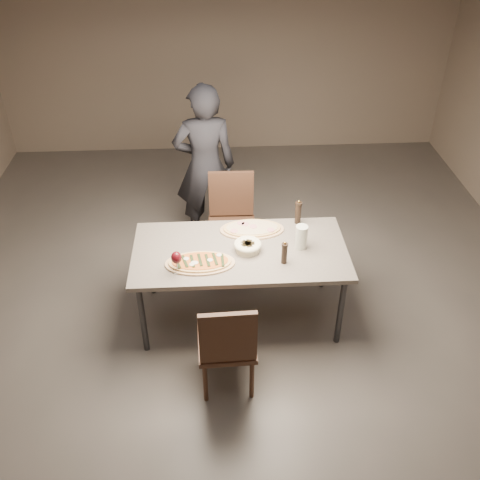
{
  "coord_description": "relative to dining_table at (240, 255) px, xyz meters",
  "views": [
    {
      "loc": [
        -0.2,
        -3.58,
        3.43
      ],
      "look_at": [
        0.0,
        0.0,
        0.85
      ],
      "focal_mm": 40.0,
      "sensor_mm": 36.0,
      "label": 1
    }
  ],
  "objects": [
    {
      "name": "wine_glass",
      "position": [
        -0.51,
        -0.26,
        0.19
      ],
      "size": [
        0.09,
        0.09,
        0.19
      ],
      "rotation": [
        0.0,
        0.0,
        -0.23
      ],
      "color": "silver",
      "rests_on": "dining_table"
    },
    {
      "name": "diner",
      "position": [
        -0.29,
        1.27,
        0.18
      ],
      "size": [
        0.67,
        0.47,
        1.74
      ],
      "primitive_type": "imported",
      "rotation": [
        0.0,
        0.0,
        3.23
      ],
      "color": "black",
      "rests_on": "ground"
    },
    {
      "name": "ham_pizza",
      "position": [
        0.12,
        0.28,
        0.07
      ],
      "size": [
        0.56,
        0.31,
        0.04
      ],
      "rotation": [
        0.0,
        0.0,
        0.18
      ],
      "color": "tan",
      "rests_on": "dining_table"
    },
    {
      "name": "oil_dish",
      "position": [
        0.07,
        0.33,
        0.06
      ],
      "size": [
        0.13,
        0.13,
        0.02
      ],
      "rotation": [
        0.0,
        0.0,
        0.1
      ],
      "color": "white",
      "rests_on": "dining_table"
    },
    {
      "name": "zucchini_pizza",
      "position": [
        -0.33,
        -0.18,
        0.07
      ],
      "size": [
        0.57,
        0.31,
        0.05
      ],
      "rotation": [
        0.0,
        0.0,
        -0.11
      ],
      "color": "tan",
      "rests_on": "dining_table"
    },
    {
      "name": "side_plate",
      "position": [
        -0.41,
        -0.14,
        0.06
      ],
      "size": [
        0.19,
        0.19,
        0.01
      ],
      "rotation": [
        0.0,
        0.0,
        -0.15
      ],
      "color": "white",
      "rests_on": "dining_table"
    },
    {
      "name": "room",
      "position": [
        0.0,
        0.0,
        0.71
      ],
      "size": [
        7.0,
        7.0,
        7.0
      ],
      "color": "#56504A",
      "rests_on": "ground"
    },
    {
      "name": "dining_table",
      "position": [
        0.0,
        0.0,
        0.0
      ],
      "size": [
        1.8,
        0.9,
        0.75
      ],
      "color": "slate",
      "rests_on": "ground"
    },
    {
      "name": "chair_far",
      "position": [
        -0.04,
        0.83,
        -0.15
      ],
      "size": [
        0.47,
        0.47,
        0.97
      ],
      "rotation": [
        0.0,
        0.0,
        3.12
      ],
      "color": "#40281B",
      "rests_on": "ground"
    },
    {
      "name": "bread_basket",
      "position": [
        0.06,
        -0.02,
        0.11
      ],
      "size": [
        0.23,
        0.23,
        0.08
      ],
      "rotation": [
        0.0,
        0.0,
        -0.06
      ],
      "color": "#EBE7BF",
      "rests_on": "dining_table"
    },
    {
      "name": "chair_near",
      "position": [
        -0.14,
        -0.83,
        -0.18
      ],
      "size": [
        0.45,
        0.45,
        0.91
      ],
      "rotation": [
        0.0,
        0.0,
        0.03
      ],
      "color": "#40281B",
      "rests_on": "ground"
    },
    {
      "name": "pepper_mill_right",
      "position": [
        0.54,
        0.38,
        0.17
      ],
      "size": [
        0.06,
        0.06,
        0.24
      ],
      "rotation": [
        0.0,
        0.0,
        0.12
      ],
      "color": "black",
      "rests_on": "dining_table"
    },
    {
      "name": "pepper_mill_left",
      "position": [
        0.35,
        -0.19,
        0.15
      ],
      "size": [
        0.05,
        0.05,
        0.21
      ],
      "rotation": [
        0.0,
        0.0,
        -0.4
      ],
      "color": "black",
      "rests_on": "dining_table"
    },
    {
      "name": "carafe",
      "position": [
        0.51,
        0.01,
        0.16
      ],
      "size": [
        0.1,
        0.1,
        0.21
      ],
      "rotation": [
        0.0,
        0.0,
        -0.34
      ],
      "color": "silver",
      "rests_on": "dining_table"
    }
  ]
}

